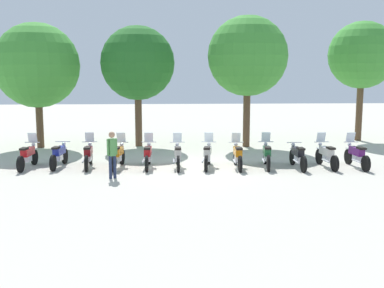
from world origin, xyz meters
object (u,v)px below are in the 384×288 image
(motorcycle_8, at_px, (267,155))
(tree_1, at_px, (138,63))
(person_0, at_px, (112,151))
(motorcycle_7, at_px, (238,155))
(tree_3, at_px, (362,55))
(motorcycle_0, at_px, (28,156))
(tree_2, at_px, (248,56))
(motorcycle_3, at_px, (118,155))
(motorcycle_6, at_px, (208,155))
(motorcycle_10, at_px, (326,155))
(motorcycle_11, at_px, (356,155))
(motorcycle_2, at_px, (88,155))
(motorcycle_4, at_px, (148,155))
(motorcycle_9, at_px, (298,156))
(tree_0, at_px, (37,66))
(motorcycle_1, at_px, (59,155))
(motorcycle_5, at_px, (178,155))

(motorcycle_8, xyz_separation_m, tree_1, (-5.48, 5.99, 3.76))
(person_0, bearing_deg, motorcycle_7, -100.93)
(tree_1, relative_size, tree_3, 0.93)
(motorcycle_0, xyz_separation_m, tree_2, (9.71, 5.13, 4.11))
(motorcycle_3, height_order, motorcycle_7, same)
(motorcycle_6, bearing_deg, motorcycle_7, -88.24)
(motorcycle_10, relative_size, motorcycle_11, 1.00)
(motorcycle_2, xyz_separation_m, motorcycle_4, (2.41, -0.19, 0.00))
(tree_2, relative_size, tree_3, 1.01)
(motorcycle_8, height_order, motorcycle_9, motorcycle_8)
(motorcycle_0, relative_size, motorcycle_6, 1.01)
(motorcycle_2, xyz_separation_m, motorcycle_9, (8.41, -0.65, -0.01))
(tree_1, bearing_deg, motorcycle_7, -54.86)
(motorcycle_7, height_order, tree_3, tree_3)
(motorcycle_6, height_order, motorcycle_8, same)
(motorcycle_2, relative_size, motorcycle_4, 1.00)
(motorcycle_9, distance_m, tree_1, 9.91)
(motorcycle_2, relative_size, person_0, 1.28)
(tree_0, distance_m, tree_1, 5.03)
(motorcycle_7, xyz_separation_m, motorcycle_11, (4.80, -0.20, 0.00))
(motorcycle_6, xyz_separation_m, tree_1, (-3.08, 5.92, 3.76))
(person_0, relative_size, tree_3, 0.26)
(motorcycle_7, bearing_deg, motorcycle_0, 88.81)
(motorcycle_2, bearing_deg, motorcycle_4, -97.45)
(motorcycle_2, distance_m, motorcycle_10, 9.62)
(motorcycle_8, height_order, motorcycle_11, same)
(motorcycle_3, relative_size, motorcycle_9, 1.00)
(motorcycle_6, relative_size, motorcycle_11, 0.99)
(motorcycle_4, height_order, tree_2, tree_2)
(motorcycle_8, distance_m, tree_2, 6.84)
(motorcycle_4, bearing_deg, motorcycle_11, -91.53)
(motorcycle_0, xyz_separation_m, tree_3, (16.45, 7.01, 4.24))
(motorcycle_8, bearing_deg, motorcycle_7, 101.70)
(motorcycle_0, relative_size, motorcycle_11, 1.00)
(motorcycle_3, distance_m, motorcycle_4, 1.20)
(motorcycle_7, distance_m, motorcycle_11, 4.80)
(tree_1, bearing_deg, motorcycle_1, -118.05)
(motorcycle_9, relative_size, motorcycle_11, 1.00)
(motorcycle_0, xyz_separation_m, motorcycle_2, (2.40, 0.03, 0.00))
(motorcycle_1, distance_m, motorcycle_2, 1.20)
(motorcycle_8, bearing_deg, tree_1, 49.93)
(motorcycle_3, xyz_separation_m, tree_2, (6.11, 5.25, 4.11))
(motorcycle_11, bearing_deg, tree_1, 52.35)
(motorcycle_1, height_order, motorcycle_5, motorcycle_5)
(motorcycle_1, xyz_separation_m, motorcycle_3, (2.40, -0.29, 0.01))
(motorcycle_0, height_order, motorcycle_2, same)
(person_0, distance_m, tree_2, 10.11)
(motorcycle_3, xyz_separation_m, motorcycle_8, (6.00, -0.22, 0.00))
(motorcycle_4, bearing_deg, motorcycle_2, 87.14)
(motorcycle_0, distance_m, motorcycle_9, 10.82)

